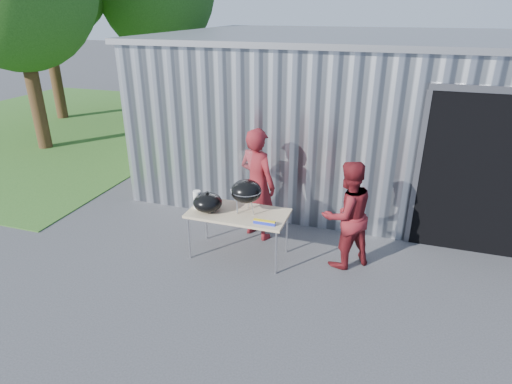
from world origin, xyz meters
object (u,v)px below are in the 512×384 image
(folding_table, at_px, (238,215))
(person_cook, at_px, (257,184))
(kettle_grill, at_px, (246,187))
(person_bystander, at_px, (347,215))

(folding_table, distance_m, person_cook, 0.75)
(kettle_grill, bearing_deg, person_bystander, 8.77)
(kettle_grill, height_order, person_cook, person_cook)
(folding_table, distance_m, kettle_grill, 0.47)
(folding_table, height_order, person_bystander, person_bystander)
(person_cook, distance_m, person_bystander, 1.57)
(kettle_grill, relative_size, person_bystander, 0.57)
(folding_table, height_order, person_cook, person_cook)
(folding_table, height_order, kettle_grill, kettle_grill)
(person_bystander, bearing_deg, person_cook, -56.19)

